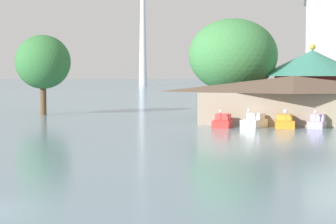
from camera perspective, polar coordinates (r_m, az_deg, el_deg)
pedal_boat_red at (r=55.78m, az=5.19°, el=-0.94°), size 1.64×2.86×1.70m
pedal_boat_white at (r=56.06m, az=8.18°, el=-0.91°), size 2.41×3.18×1.78m
pedal_boat_orange at (r=55.95m, az=10.96°, el=-0.97°), size 1.87×2.54×1.76m
pedal_boat_lavender at (r=56.45m, az=13.97°, el=-0.97°), size 1.84×2.55×1.67m
boathouse at (r=60.92m, az=11.79°, el=1.25°), size 19.39×9.13×4.75m
green_roof_pavilion at (r=72.39m, az=13.48°, el=3.21°), size 12.49×12.49×8.45m
shoreline_tree_tall_left at (r=75.11m, az=-11.75°, el=4.64°), size 6.73×6.73×9.73m
shoreline_tree_mid at (r=71.05m, az=6.17°, el=5.35°), size 10.38×10.38×11.43m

